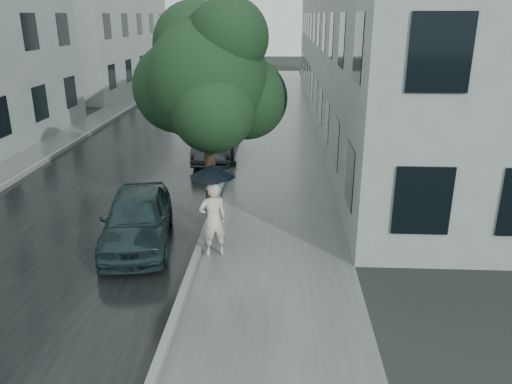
# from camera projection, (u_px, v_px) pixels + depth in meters

# --- Properties ---
(ground) EXTENTS (120.00, 120.00, 0.00)m
(ground) POSITION_uv_depth(u_px,v_px,m) (262.00, 301.00, 9.75)
(ground) COLOR black
(ground) RESTS_ON ground
(sidewalk) EXTENTS (3.50, 60.00, 0.01)m
(sidewalk) POSITION_uv_depth(u_px,v_px,m) (279.00, 147.00, 21.02)
(sidewalk) COLOR slate
(sidewalk) RESTS_ON ground
(kerb_near) EXTENTS (0.15, 60.00, 0.15)m
(kerb_near) POSITION_uv_depth(u_px,v_px,m) (236.00, 145.00, 21.09)
(kerb_near) COLOR slate
(kerb_near) RESTS_ON ground
(asphalt_road) EXTENTS (6.85, 60.00, 0.00)m
(asphalt_road) POSITION_uv_depth(u_px,v_px,m) (155.00, 145.00, 21.28)
(asphalt_road) COLOR black
(asphalt_road) RESTS_ON ground
(kerb_far) EXTENTS (0.15, 60.00, 0.15)m
(kerb_far) POSITION_uv_depth(u_px,v_px,m) (74.00, 143.00, 21.42)
(kerb_far) COLOR slate
(kerb_far) RESTS_ON ground
(sidewalk_far) EXTENTS (1.70, 60.00, 0.01)m
(sidewalk_far) POSITION_uv_depth(u_px,v_px,m) (53.00, 144.00, 21.49)
(sidewalk_far) COLOR #4C5451
(sidewalk_far) RESTS_ON ground
(building_near) EXTENTS (7.02, 36.00, 9.00)m
(building_near) POSITION_uv_depth(u_px,v_px,m) (380.00, 30.00, 26.32)
(building_near) COLOR #909D99
(building_near) RESTS_ON ground
(building_far_b) EXTENTS (7.02, 18.00, 8.00)m
(building_far_b) POSITION_uv_depth(u_px,v_px,m) (94.00, 32.00, 37.28)
(building_far_b) COLOR #909D99
(building_far_b) RESTS_ON ground
(pedestrian) EXTENTS (0.76, 0.65, 1.78)m
(pedestrian) POSITION_uv_depth(u_px,v_px,m) (213.00, 220.00, 11.31)
(pedestrian) COLOR beige
(pedestrian) RESTS_ON sidewalk
(umbrella) EXTENTS (1.24, 1.24, 1.31)m
(umbrella) POSITION_uv_depth(u_px,v_px,m) (213.00, 170.00, 10.94)
(umbrella) COLOR black
(umbrella) RESTS_ON ground
(street_tree) EXTENTS (3.82, 3.47, 5.70)m
(street_tree) POSITION_uv_depth(u_px,v_px,m) (208.00, 79.00, 11.86)
(street_tree) COLOR #332619
(street_tree) RESTS_ON ground
(lamp_post) EXTENTS (0.84, 0.38, 5.08)m
(lamp_post) POSITION_uv_depth(u_px,v_px,m) (227.00, 87.00, 17.39)
(lamp_post) COLOR black
(lamp_post) RESTS_ON ground
(car_near) EXTENTS (2.20, 4.09, 1.32)m
(car_near) POSITION_uv_depth(u_px,v_px,m) (137.00, 218.00, 12.01)
(car_near) COLOR #1B2D2E
(car_near) RESTS_ON ground
(car_far) EXTENTS (1.55, 4.09, 1.33)m
(car_far) POSITION_uv_depth(u_px,v_px,m) (215.00, 141.00, 19.17)
(car_far) COLOR #232528
(car_far) RESTS_ON ground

